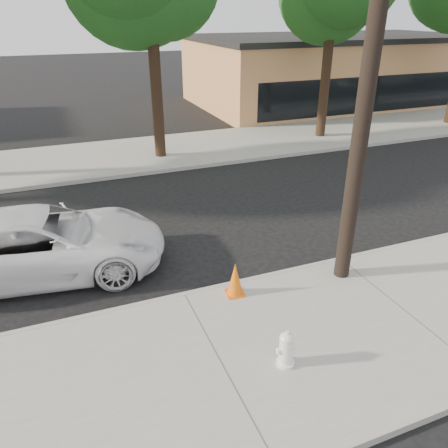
# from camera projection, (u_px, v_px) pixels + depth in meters

# --- Properties ---
(ground) EXTENTS (120.00, 120.00, 0.00)m
(ground) POSITION_uv_depth(u_px,v_px,m) (160.00, 254.00, 11.21)
(ground) COLOR black
(ground) RESTS_ON ground
(near_sidewalk) EXTENTS (90.00, 4.40, 0.15)m
(near_sidewalk) POSITION_uv_depth(u_px,v_px,m) (221.00, 366.00, 7.59)
(near_sidewalk) COLOR gray
(near_sidewalk) RESTS_ON ground
(far_sidewalk) EXTENTS (90.00, 5.00, 0.15)m
(far_sidewalk) POSITION_uv_depth(u_px,v_px,m) (110.00, 158.00, 18.26)
(far_sidewalk) COLOR gray
(far_sidewalk) RESTS_ON ground
(curb_near) EXTENTS (90.00, 0.12, 0.16)m
(curb_near) POSITION_uv_depth(u_px,v_px,m) (184.00, 296.00, 9.42)
(curb_near) COLOR #9E9B93
(curb_near) RESTS_ON ground
(building_main) EXTENTS (18.00, 10.00, 4.00)m
(building_main) POSITION_uv_depth(u_px,v_px,m) (334.00, 71.00, 28.97)
(building_main) COLOR tan
(building_main) RESTS_ON ground
(utility_pole) EXTENTS (1.40, 0.34, 9.00)m
(utility_pole) POSITION_uv_depth(u_px,v_px,m) (370.00, 66.00, 8.08)
(utility_pole) COLOR black
(utility_pole) RESTS_ON near_sidewalk
(police_cruiser) EXTENTS (5.93, 3.35, 1.56)m
(police_cruiser) POSITION_uv_depth(u_px,v_px,m) (42.00, 243.00, 10.11)
(police_cruiser) COLOR white
(police_cruiser) RESTS_ON ground
(fire_hydrant) EXTENTS (0.34, 0.32, 0.66)m
(fire_hydrant) POSITION_uv_depth(u_px,v_px,m) (286.00, 350.00, 7.39)
(fire_hydrant) COLOR white
(fire_hydrant) RESTS_ON near_sidewalk
(traffic_cone) EXTENTS (0.42, 0.42, 0.75)m
(traffic_cone) POSITION_uv_depth(u_px,v_px,m) (235.00, 279.00, 9.24)
(traffic_cone) COLOR orange
(traffic_cone) RESTS_ON near_sidewalk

